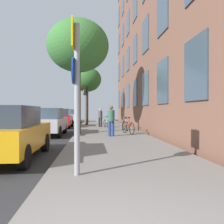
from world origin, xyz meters
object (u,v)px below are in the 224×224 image
sign_post (76,85)px  tree_near (78,46)px  traffic_light (86,98)px  pedestrian_1 (100,116)px  pedestrian_0 (111,119)px  car_2 (61,118)px  tree_far (87,80)px  bicycle_0 (128,127)px  car_0 (7,132)px  bicycle_2 (107,123)px  car_1 (48,121)px  car_3 (71,116)px  bicycle_1 (125,125)px

sign_post → tree_near: bearing=93.0°
traffic_light → pedestrian_1: traffic_light is taller
pedestrian_0 → pedestrian_1: pedestrian_0 is taller
pedestrian_0 → car_2: 8.62m
car_2 → sign_post: bearing=-81.4°
tree_far → car_2: 5.08m
bicycle_0 → car_0: bearing=-126.5°
bicycle_2 → bicycle_0: bearing=-79.0°
sign_post → pedestrian_0: (1.37, 7.32, -0.99)m
car_1 → car_2: bearing=90.3°
pedestrian_0 → car_2: (-3.67, 7.80, -0.21)m
car_0 → car_3: bearing=89.7°
car_0 → car_3: same height
pedestrian_1 → car_1: size_ratio=0.36×
bicycle_1 → car_1: (-4.88, -1.63, 0.36)m
car_3 → car_0: bearing=-90.3°
tree_near → car_2: bearing=106.9°
sign_post → car_2: (-2.29, 15.12, -1.19)m
traffic_light → bicycle_0: (2.68, -8.08, -2.10)m
traffic_light → bicycle_1: (2.83, -6.05, -2.12)m
sign_post → bicycle_0: size_ratio=1.87×
pedestrian_0 → car_3: pedestrian_0 is taller
car_3 → sign_post: bearing=-84.8°
bicycle_0 → car_2: bearing=126.2°
sign_post → pedestrian_1: sign_post is taller
sign_post → bicycle_1: (2.63, 10.61, -1.55)m
tree_far → bicycle_2: size_ratio=3.48×
pedestrian_1 → car_1: pedestrian_1 is taller
car_0 → car_2: same height
tree_near → pedestrian_1: tree_near is taller
tree_far → bicycle_0: tree_far is taller
bicycle_2 → pedestrian_1: size_ratio=1.04×
sign_post → bicycle_2: size_ratio=2.02×
traffic_light → bicycle_0: 8.76m
tree_far → bicycle_1: (2.76, -7.31, -4.00)m
sign_post → traffic_light: size_ratio=0.90×
tree_far → sign_post: bearing=-89.6°
bicycle_0 → car_3: bearing=107.4°
traffic_light → tree_far: size_ratio=0.65×
pedestrian_0 → pedestrian_1: (-0.32, 7.04, -0.04)m
bicycle_0 → pedestrian_1: (-1.42, 5.77, 0.50)m
bicycle_0 → bicycle_2: (-0.95, 4.93, -0.03)m
tree_near → tree_far: size_ratio=1.22×
car_0 → car_1: (-0.05, 6.73, 0.00)m
bicycle_0 → bicycle_1: 2.03m
bicycle_0 → car_2: size_ratio=0.40×
sign_post → bicycle_0: 9.07m
bicycle_1 → pedestrian_1: bearing=112.7°
car_0 → car_1: 6.73m
car_1 → traffic_light: bearing=75.0°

